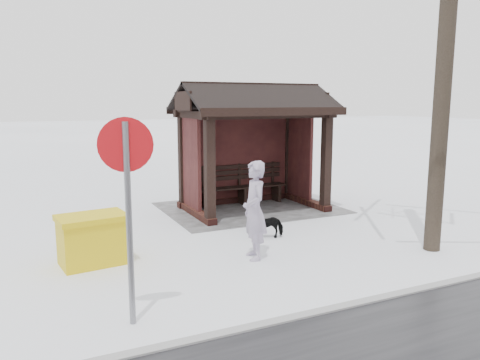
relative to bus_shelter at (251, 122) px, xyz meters
name	(u,v)px	position (x,y,z in m)	size (l,w,h in m)	color
ground	(253,210)	(0.00, 0.16, -2.17)	(120.00, 120.00, 0.00)	white
kerb	(426,288)	(0.00, 5.66, -2.16)	(120.00, 0.15, 0.06)	gray
trampled_patch	(250,208)	(0.00, -0.04, -2.16)	(4.20, 3.20, 0.02)	gray
bus_shelter	(251,122)	(0.00, 0.00, 0.00)	(3.60, 2.40, 3.09)	#371614
pedestrian	(254,210)	(1.62, 3.42, -1.33)	(0.61, 0.40, 1.68)	#9E91AB
dog	(267,224)	(0.81, 2.37, -1.90)	(0.28, 0.63, 0.53)	black
grit_bin	(93,239)	(4.15, 2.54, -1.75)	(1.16, 0.86, 0.83)	gold
road_sign	(127,178)	(4.02, 4.91, -0.39)	(0.63, 0.16, 2.48)	slate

